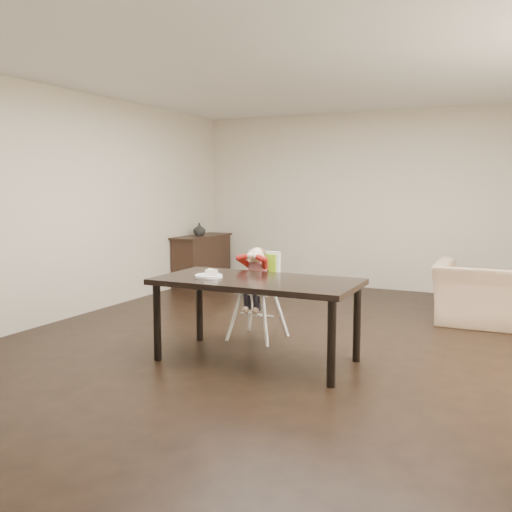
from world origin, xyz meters
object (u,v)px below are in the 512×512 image
Objects in this scene: sideboard at (202,260)px; dining_table at (257,288)px; armchair at (486,283)px; high_chair at (259,274)px.

dining_table is at bearing -52.58° from sideboard.
sideboard is (-4.31, 0.97, -0.08)m from armchair.
sideboard reaches higher than dining_table.
sideboard is (-2.23, 2.61, -0.27)m from high_chair.
high_chair is 0.87× the size of armchair.
armchair reaches higher than dining_table.
armchair is 4.42m from sideboard.
high_chair and armchair have the same top height.
high_chair is at bearing 37.95° from armchair.
sideboard is at bearing -12.91° from armchair.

